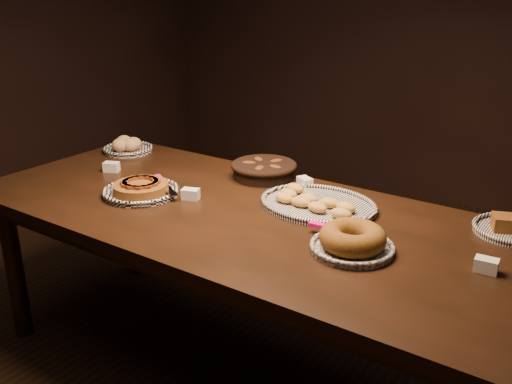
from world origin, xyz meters
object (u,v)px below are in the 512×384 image
Objects in this scene: madeleine_platter at (316,203)px; apple_tart_plate at (141,189)px; buffet_table at (253,231)px; bundt_cake_plate at (352,241)px.

apple_tart_plate is at bearing -150.87° from madeleine_platter.
madeleine_platter is at bearing 11.98° from apple_tart_plate.
buffet_table is at bearing -125.71° from madeleine_platter.
apple_tart_plate is (-0.51, -0.10, 0.10)m from buffet_table.
bundt_cake_plate is (0.46, -0.08, 0.11)m from buffet_table.
buffet_table is 0.28m from madeleine_platter.
bundt_cake_plate is (0.96, 0.02, 0.01)m from apple_tart_plate.
bundt_cake_plate reaches higher than apple_tart_plate.
madeleine_platter is (0.17, 0.19, 0.09)m from buffet_table.
apple_tart_plate is 0.74m from madeleine_platter.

